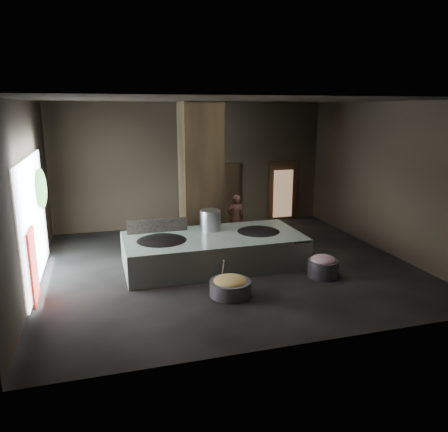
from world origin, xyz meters
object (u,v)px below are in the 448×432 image
object	(u,v)px
stock_pot	(210,221)
meat_basin	(323,268)
cook	(236,218)
hearth_platform	(214,250)
wok_left	(162,244)
wok_right	(258,235)
veg_basin	(230,288)

from	to	relation	value
stock_pot	meat_basin	bearing A→B (deg)	-41.46
stock_pot	cook	xyz separation A→B (m)	(1.24, 1.49, -0.35)
hearth_platform	cook	world-z (taller)	cook
hearth_platform	wok_left	size ratio (longest dim) A/B	3.17
hearth_platform	wok_right	xyz separation A→B (m)	(1.35, 0.05, 0.32)
cook	meat_basin	xyz separation A→B (m)	(1.24, -3.68, -0.56)
wok_right	wok_left	bearing A→B (deg)	-177.95
hearth_platform	stock_pot	bearing A→B (deg)	84.16
cook	stock_pot	bearing A→B (deg)	51.65
stock_pot	veg_basin	xyz separation A→B (m)	(-0.20, -2.66, -0.95)
stock_pot	meat_basin	size ratio (longest dim) A/B	0.80
wok_right	meat_basin	world-z (taller)	wok_right
stock_pot	cook	bearing A→B (deg)	50.21
veg_basin	meat_basin	distance (m)	2.73
cook	veg_basin	bearing A→B (deg)	72.27
wok_left	meat_basin	size ratio (longest dim) A/B	1.94
hearth_platform	cook	size ratio (longest dim) A/B	3.16
hearth_platform	wok_right	bearing A→B (deg)	1.48
stock_pot	veg_basin	size ratio (longest dim) A/B	0.66
cook	meat_basin	distance (m)	3.92
hearth_platform	meat_basin	world-z (taller)	hearth_platform
wok_right	cook	distance (m)	1.99
veg_basin	meat_basin	world-z (taller)	meat_basin
stock_pot	cook	world-z (taller)	cook
meat_basin	stock_pot	bearing A→B (deg)	138.54
wok_left	cook	world-z (taller)	cook
wok_left	veg_basin	distance (m)	2.50
cook	wok_left	bearing A→B (deg)	38.76
wok_right	meat_basin	distance (m)	2.13
wok_left	meat_basin	bearing A→B (deg)	-21.79
cook	veg_basin	size ratio (longest dim) A/B	1.60
stock_pot	wok_right	bearing A→B (deg)	-21.04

